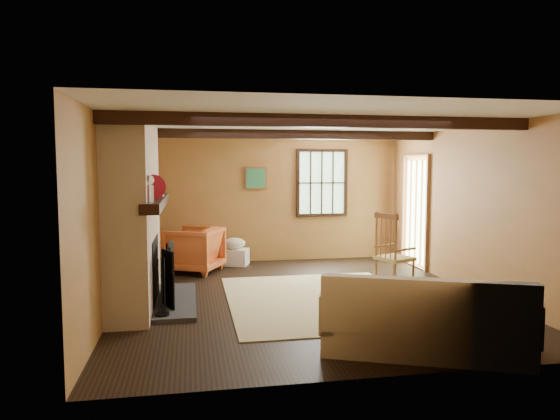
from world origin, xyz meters
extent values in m
plane|color=black|center=(0.00, 0.00, 0.00)|extent=(5.50, 5.50, 0.00)
cube|color=#AF6B3E|center=(0.00, 2.75, 1.20)|extent=(5.00, 0.02, 2.40)
cube|color=#AF6B3E|center=(0.00, -2.75, 1.20)|extent=(5.00, 0.02, 2.40)
cube|color=#AF6B3E|center=(-2.50, 0.00, 1.20)|extent=(0.02, 5.50, 2.40)
cube|color=#AF6B3E|center=(2.50, 0.00, 1.20)|extent=(0.02, 5.50, 2.40)
cube|color=silver|center=(0.00, 0.00, 2.40)|extent=(5.00, 5.50, 0.02)
cube|color=black|center=(0.00, -1.20, 2.33)|extent=(5.00, 0.12, 0.14)
cube|color=black|center=(0.00, 1.20, 2.33)|extent=(5.00, 0.12, 0.14)
cube|color=black|center=(1.00, 2.72, 1.50)|extent=(1.02, 0.06, 1.32)
cube|color=#A9D5A3|center=(1.00, 2.75, 1.50)|extent=(0.90, 0.01, 1.20)
cube|color=black|center=(1.00, 2.73, 1.50)|extent=(0.90, 0.03, 0.02)
cube|color=brown|center=(2.47, 1.70, 1.00)|extent=(0.06, 1.00, 2.06)
cube|color=#A9D5A3|center=(2.50, 1.70, 1.00)|extent=(0.01, 0.80, 1.85)
cube|color=brown|center=(-0.30, 2.72, 1.60)|extent=(0.42, 0.03, 0.42)
cube|color=#277765|center=(-0.30, 2.71, 1.60)|extent=(0.36, 0.01, 0.36)
cube|color=#A65E40|center=(-2.25, 0.00, 1.20)|extent=(0.50, 2.20, 2.40)
cube|color=black|center=(-2.18, 0.00, 0.45)|extent=(0.38, 1.00, 0.85)
cube|color=#36373B|center=(-1.75, 0.00, 0.03)|extent=(0.55, 1.80, 0.05)
cube|color=black|center=(-1.97, 0.00, 1.35)|extent=(0.22, 2.30, 0.12)
cube|color=black|center=(-1.82, -0.39, 0.41)|extent=(0.17, 0.34, 0.72)
cube|color=black|center=(-1.82, -0.01, 0.41)|extent=(0.06, 0.36, 0.72)
cube|color=black|center=(-1.82, 0.36, 0.41)|extent=(0.10, 0.36, 0.72)
cylinder|color=black|center=(-1.88, -0.73, 0.06)|extent=(0.17, 0.17, 0.02)
cylinder|color=black|center=(-1.91, -0.76, 0.40)|extent=(0.01, 0.01, 0.70)
cylinder|color=black|center=(-1.88, -0.73, 0.40)|extent=(0.01, 0.01, 0.70)
cylinder|color=black|center=(-1.85, -0.70, 0.40)|extent=(0.01, 0.01, 0.70)
cylinder|color=white|center=(-1.98, -0.90, 1.51)|extent=(0.09, 0.09, 0.20)
sphere|color=white|center=(-1.98, -0.90, 1.67)|extent=(0.11, 0.11, 0.11)
cylinder|color=#A21220|center=(-1.98, -0.32, 1.57)|extent=(0.31, 0.06, 0.31)
cube|color=black|center=(-1.98, 0.19, 1.46)|extent=(0.22, 0.16, 0.11)
cylinder|color=black|center=(-1.98, 0.47, 1.46)|extent=(0.08, 0.08, 0.10)
cylinder|color=black|center=(-1.98, 0.63, 1.45)|extent=(0.07, 0.07, 0.08)
cube|color=#CAC186|center=(0.20, -0.20, 0.00)|extent=(2.50, 3.00, 0.01)
cube|color=tan|center=(1.50, 0.31, 0.44)|extent=(0.60, 0.61, 0.05)
cube|color=brown|center=(1.32, 0.23, 1.09)|extent=(0.22, 0.43, 0.08)
cylinder|color=brown|center=(1.75, 0.20, 0.22)|extent=(0.04, 0.04, 0.43)
cylinder|color=brown|center=(1.60, 0.56, 0.22)|extent=(0.04, 0.04, 0.43)
cylinder|color=brown|center=(1.40, 0.05, 0.22)|extent=(0.04, 0.04, 0.43)
cylinder|color=brown|center=(1.24, 0.41, 0.22)|extent=(0.04, 0.04, 0.43)
cylinder|color=brown|center=(1.40, 0.05, 0.78)|extent=(0.04, 0.04, 0.73)
cylinder|color=brown|center=(1.24, 0.41, 0.78)|extent=(0.04, 0.04, 0.73)
cylinder|color=brown|center=(1.36, 0.14, 0.76)|extent=(0.02, 0.02, 0.60)
cylinder|color=brown|center=(1.32, 0.23, 0.76)|extent=(0.02, 0.02, 0.60)
cylinder|color=brown|center=(1.28, 0.32, 0.76)|extent=(0.02, 0.02, 0.60)
cube|color=brown|center=(1.58, 0.11, 0.60)|extent=(0.39, 0.20, 0.03)
cube|color=brown|center=(1.41, 0.50, 0.60)|extent=(0.39, 0.20, 0.03)
cube|color=brown|center=(1.57, 0.13, 0.01)|extent=(0.77, 0.37, 0.03)
cube|color=brown|center=(1.42, 0.48, 0.01)|extent=(0.77, 0.37, 0.03)
cube|color=silver|center=(0.73, -2.20, 0.21)|extent=(2.12, 1.53, 0.43)
cube|color=silver|center=(0.59, -2.54, 0.53)|extent=(1.85, 0.85, 0.53)
cube|color=silver|center=(-0.12, -1.85, 0.41)|extent=(0.45, 0.86, 0.39)
cube|color=silver|center=(1.58, -2.54, 0.41)|extent=(0.45, 0.86, 0.39)
ellipsoid|color=silver|center=(1.21, -2.29, 0.53)|extent=(0.37, 0.24, 0.35)
cylinder|color=#543124|center=(-1.99, 2.48, 0.06)|extent=(0.41, 0.12, 0.12)
cylinder|color=#543124|center=(-1.86, 2.48, 0.06)|extent=(0.41, 0.12, 0.12)
cylinder|color=#543124|center=(-1.73, 2.48, 0.06)|extent=(0.41, 0.12, 0.12)
cylinder|color=#543124|center=(-1.99, 2.48, 0.18)|extent=(0.41, 0.12, 0.12)
cylinder|color=#543124|center=(-1.86, 2.48, 0.18)|extent=(0.41, 0.12, 0.12)
cylinder|color=#543124|center=(-1.73, 2.48, 0.18)|extent=(0.41, 0.12, 0.12)
cube|color=white|center=(-0.74, 2.43, 0.15)|extent=(0.60, 0.52, 0.30)
ellipsoid|color=silver|center=(-0.74, 2.43, 0.40)|extent=(0.46, 0.39, 0.21)
imported|color=#BF6026|center=(-1.48, 1.93, 0.39)|extent=(1.14, 1.13, 0.78)
camera|label=1|loc=(-1.52, -6.70, 1.82)|focal=32.00mm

